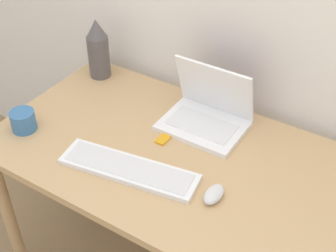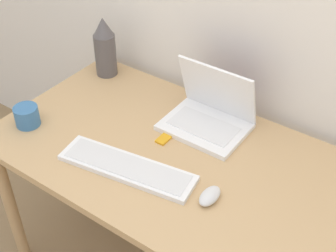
% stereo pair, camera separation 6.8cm
% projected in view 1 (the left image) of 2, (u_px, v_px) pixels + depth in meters
% --- Properties ---
extents(desk, '(1.46, 0.74, 0.71)m').
position_uv_depth(desk, '(191.00, 177.00, 1.66)').
color(desk, tan).
rests_on(desk, ground_plane).
extents(laptop, '(0.30, 0.24, 0.24)m').
position_uv_depth(laptop, '(207.00, 112.00, 1.75)').
color(laptop, white).
rests_on(laptop, desk).
extents(keyboard, '(0.49, 0.20, 0.02)m').
position_uv_depth(keyboard, '(129.00, 169.00, 1.57)').
color(keyboard, white).
rests_on(keyboard, desk).
extents(mouse, '(0.05, 0.10, 0.03)m').
position_uv_depth(mouse, '(214.00, 194.00, 1.47)').
color(mouse, silver).
rests_on(mouse, desk).
extents(vase, '(0.09, 0.09, 0.26)m').
position_uv_depth(vase, '(98.00, 49.00, 1.97)').
color(vase, '#514C4C').
rests_on(vase, desk).
extents(mp3_player, '(0.04, 0.06, 0.01)m').
position_uv_depth(mp3_player, '(163.00, 139.00, 1.70)').
color(mp3_player, orange).
rests_on(mp3_player, desk).
extents(mug, '(0.09, 0.09, 0.08)m').
position_uv_depth(mug, '(23.00, 121.00, 1.73)').
color(mug, teal).
rests_on(mug, desk).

